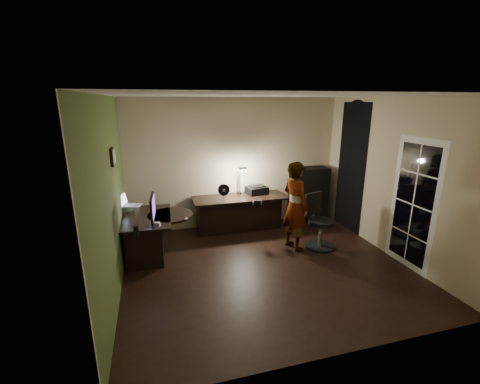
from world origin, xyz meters
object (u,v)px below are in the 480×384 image
object	(u,v)px
cabinet	(309,194)
person	(295,206)
desk_left	(149,236)
office_chair	(321,222)
desk_right	(240,214)
monitor	(152,215)

from	to	relation	value
cabinet	person	size ratio (longest dim) A/B	0.75
desk_left	office_chair	xyz separation A→B (m)	(3.05, -0.49, 0.13)
desk_left	person	size ratio (longest dim) A/B	0.78
cabinet	person	bearing A→B (deg)	-124.66
desk_left	cabinet	xyz separation A→B (m)	(3.48, 0.85, 0.24)
desk_right	office_chair	world-z (taller)	office_chair
desk_right	cabinet	world-z (taller)	cabinet
office_chair	monitor	bearing A→B (deg)	159.26
monitor	person	distance (m)	2.48
desk_right	monitor	world-z (taller)	monitor
desk_left	cabinet	size ratio (longest dim) A/B	1.04
desk_left	monitor	xyz separation A→B (m)	(0.09, -0.45, 0.53)
desk_left	person	world-z (taller)	person
cabinet	office_chair	size ratio (longest dim) A/B	1.22
desk_left	office_chair	world-z (taller)	office_chair
desk_right	monitor	xyz separation A→B (m)	(-1.75, -1.16, 0.54)
monitor	office_chair	distance (m)	2.99
person	cabinet	bearing A→B (deg)	-52.70
person	desk_right	bearing A→B (deg)	17.67
monitor	office_chair	world-z (taller)	monitor
desk_left	monitor	bearing A→B (deg)	-76.55
person	monitor	bearing A→B (deg)	75.28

